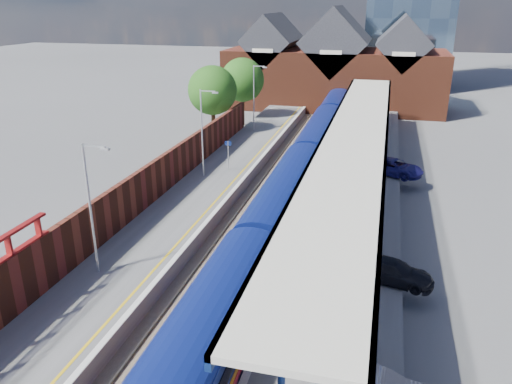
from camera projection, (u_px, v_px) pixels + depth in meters
The scene contains 20 objects.
ground at pixel (299, 164), 46.80m from camera, with size 240.00×240.00×0.00m, color #5B5B5E.
ballast_bed at pixel (276, 203), 37.76m from camera, with size 6.00×76.00×0.06m, color #473D33.
rails at pixel (276, 202), 37.72m from camera, with size 4.51×76.00×0.14m.
left_platform at pixel (207, 191), 38.88m from camera, with size 5.00×76.00×1.00m, color #565659.
right_platform at pixel (357, 205), 36.17m from camera, with size 6.00×76.00×1.00m, color #565659.
coping_left at pixel (236, 187), 38.14m from camera, with size 0.30×76.00×0.05m, color silver.
coping_right at pixel (318, 195), 36.66m from camera, with size 0.30×76.00×0.05m, color silver.
yellow_line at pixel (228, 187), 38.29m from camera, with size 0.14×76.00×0.01m, color yellow.
train at pixel (306, 160), 40.85m from camera, with size 2.93×65.92×3.45m.
canopy at pixel (356, 134), 36.35m from camera, with size 4.50×52.00×4.48m.
lamp_post_b at pixel (92, 202), 24.83m from camera, with size 1.48×0.18×7.00m.
lamp_post_c at pixel (203, 128), 39.28m from camera, with size 1.48×0.18×7.00m.
lamp_post_d at pixel (255, 94), 53.73m from camera, with size 1.48×0.18×7.00m.
platform_sign at pixel (228, 150), 41.59m from camera, with size 0.55×0.08×2.50m.
brick_wall at pixel (136, 193), 32.96m from camera, with size 0.35×50.00×3.86m.
station_building at pixel (335, 68), 70.14m from camera, with size 30.00×12.12×13.78m.
tree_near at pixel (214, 92), 52.65m from camera, with size 5.20×5.20×8.10m.
tree_far at pixel (243, 81), 59.64m from camera, with size 5.20×5.20×8.10m.
parked_car_dark at pixel (393, 272), 25.14m from camera, with size 1.65×4.05×1.18m, color black.
parked_car_blue at pixel (394, 167), 40.69m from camera, with size 2.20×4.78×1.33m, color navy.
Camera 1 is at (7.36, -14.19, 14.35)m, focal length 35.00 mm.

